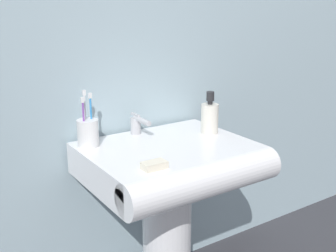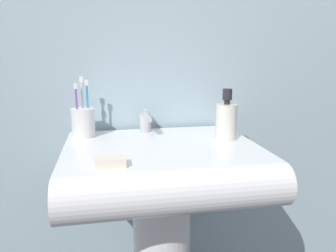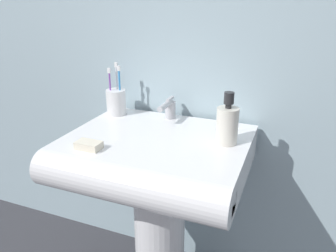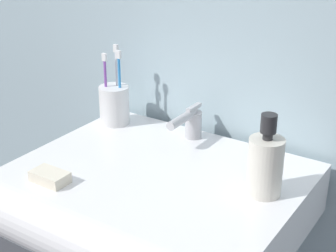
{
  "view_description": "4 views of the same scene",
  "coord_description": "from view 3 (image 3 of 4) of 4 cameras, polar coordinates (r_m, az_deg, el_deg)",
  "views": [
    {
      "loc": [
        -0.83,
        -1.26,
        1.24
      ],
      "look_at": [
        -0.0,
        -0.01,
        0.79
      ],
      "focal_mm": 45.0,
      "sensor_mm": 36.0,
      "label": 1
    },
    {
      "loc": [
        -0.17,
        -1.01,
        1.01
      ],
      "look_at": [
        0.02,
        0.0,
        0.78
      ],
      "focal_mm": 35.0,
      "sensor_mm": 36.0,
      "label": 2
    },
    {
      "loc": [
        0.42,
        -0.96,
        1.17
      ],
      "look_at": [
        0.04,
        0.0,
        0.76
      ],
      "focal_mm": 35.0,
      "sensor_mm": 36.0,
      "label": 3
    },
    {
      "loc": [
        0.57,
        -0.84,
        1.26
      ],
      "look_at": [
        0.0,
        0.02,
        0.82
      ],
      "focal_mm": 55.0,
      "sensor_mm": 36.0,
      "label": 4
    }
  ],
  "objects": [
    {
      "name": "sink_pedestal",
      "position": [
        1.36,
        -1.47,
        -18.22
      ],
      "size": [
        0.2,
        0.2,
        0.59
      ],
      "primitive_type": "cylinder",
      "color": "white",
      "rests_on": "ground"
    },
    {
      "name": "soap_bottle",
      "position": [
        1.08,
        10.27,
        0.31
      ],
      "size": [
        0.07,
        0.07,
        0.17
      ],
      "color": "silver",
      "rests_on": "sink_basin"
    },
    {
      "name": "toothbrush_cup",
      "position": [
        1.36,
        -9.01,
        4.25
      ],
      "size": [
        0.08,
        0.08,
        0.21
      ],
      "color": "white",
      "rests_on": "sink_basin"
    },
    {
      "name": "sink_basin",
      "position": [
        1.13,
        -2.61,
        -5.52
      ],
      "size": [
        0.62,
        0.53,
        0.12
      ],
      "color": "white",
      "rests_on": "sink_pedestal"
    },
    {
      "name": "bar_soap",
      "position": [
        1.07,
        -13.65,
        -3.28
      ],
      "size": [
        0.08,
        0.05,
        0.02
      ],
      "primitive_type": "cube",
      "color": "silver",
      "rests_on": "sink_basin"
    },
    {
      "name": "faucet",
      "position": [
        1.28,
        0.16,
        3.1
      ],
      "size": [
        0.04,
        0.14,
        0.09
      ],
      "color": "#B7B7BC",
      "rests_on": "sink_basin"
    }
  ]
}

